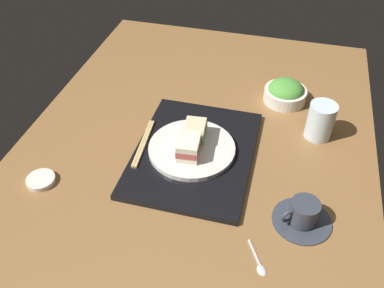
% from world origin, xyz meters
% --- Properties ---
extents(ground_plane, '(1.40, 1.00, 0.03)m').
position_xyz_m(ground_plane, '(0.00, 0.00, -0.01)').
color(ground_plane, brown).
extents(serving_tray, '(0.42, 0.32, 0.02)m').
position_xyz_m(serving_tray, '(0.04, 0.01, 0.01)').
color(serving_tray, black).
rests_on(serving_tray, ground_plane).
extents(sandwich_plate, '(0.24, 0.24, 0.01)m').
position_xyz_m(sandwich_plate, '(0.04, -0.00, 0.02)').
color(sandwich_plate, silver).
rests_on(sandwich_plate, serving_tray).
extents(sandwich_near, '(0.09, 0.07, 0.05)m').
position_xyz_m(sandwich_near, '(0.01, -0.00, 0.05)').
color(sandwich_near, beige).
rests_on(sandwich_near, sandwich_plate).
extents(sandwich_far, '(0.08, 0.06, 0.05)m').
position_xyz_m(sandwich_far, '(0.07, 0.00, 0.06)').
color(sandwich_far, '#EFE5C1').
rests_on(sandwich_far, sandwich_plate).
extents(salad_bowl, '(0.13, 0.13, 0.07)m').
position_xyz_m(salad_bowl, '(-0.28, 0.23, 0.03)').
color(salad_bowl, silver).
rests_on(salad_bowl, ground_plane).
extents(chopsticks_pair, '(0.20, 0.03, 0.01)m').
position_xyz_m(chopsticks_pair, '(0.05, -0.14, 0.02)').
color(chopsticks_pair, tan).
rests_on(chopsticks_pair, serving_tray).
extents(coffee_cup, '(0.14, 0.14, 0.06)m').
position_xyz_m(coffee_cup, '(0.20, 0.31, 0.03)').
color(coffee_cup, '#333842').
rests_on(coffee_cup, ground_plane).
extents(drinking_glass, '(0.08, 0.08, 0.11)m').
position_xyz_m(drinking_glass, '(-0.13, 0.33, 0.05)').
color(drinking_glass, silver).
rests_on(drinking_glass, ground_plane).
extents(small_sauce_dish, '(0.07, 0.07, 0.01)m').
position_xyz_m(small_sauce_dish, '(0.24, -0.35, 0.01)').
color(small_sauce_dish, silver).
rests_on(small_sauce_dish, ground_plane).
extents(teaspoon, '(0.09, 0.06, 0.01)m').
position_xyz_m(teaspoon, '(0.34, 0.23, 0.00)').
color(teaspoon, silver).
rests_on(teaspoon, ground_plane).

